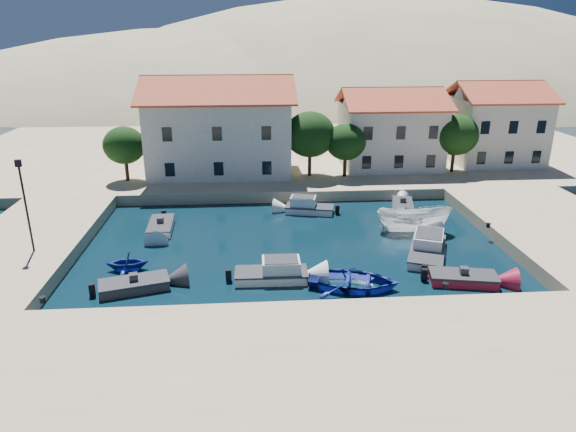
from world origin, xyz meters
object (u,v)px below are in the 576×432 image
at_px(building_mid, 390,127).
at_px(boat_east, 413,232).
at_px(lamppost, 24,197).
at_px(building_left, 219,124).
at_px(rowboat_south, 353,287).
at_px(cabin_cruiser_east, 427,250).
at_px(building_right, 496,122).
at_px(cabin_cruiser_south, 271,273).

height_order(building_mid, boat_east, building_mid).
bearing_deg(lamppost, building_left, 60.10).
distance_m(rowboat_south, cabin_cruiser_east, 7.41).
xyz_separation_m(cabin_cruiser_east, boat_east, (0.38, 4.56, -0.48)).
bearing_deg(cabin_cruiser_east, building_mid, 14.90).
bearing_deg(building_right, lamppost, -152.07).
height_order(building_mid, cabin_cruiser_south, building_mid).
xyz_separation_m(building_mid, cabin_cruiser_south, (-13.79, -24.46, -4.75)).
xyz_separation_m(building_right, boat_east, (-14.37, -18.01, -5.47)).
height_order(building_mid, lamppost, building_mid).
relative_size(building_right, rowboat_south, 1.71).
relative_size(building_left, boat_east, 2.56).
distance_m(building_left, building_mid, 18.04).
height_order(lamppost, cabin_cruiser_south, lamppost).
bearing_deg(lamppost, cabin_cruiser_east, -1.22).
relative_size(building_left, building_mid, 1.40).
height_order(building_right, lamppost, building_right).
xyz_separation_m(lamppost, cabin_cruiser_east, (26.75, -0.57, -4.28)).
relative_size(building_mid, cabin_cruiser_east, 1.72).
distance_m(building_left, cabin_cruiser_south, 24.45).
height_order(lamppost, boat_east, lamppost).
xyz_separation_m(building_mid, rowboat_south, (-8.81, -25.81, -5.22)).
relative_size(cabin_cruiser_south, rowboat_south, 0.83).
bearing_deg(building_right, cabin_cruiser_east, -123.17).
bearing_deg(rowboat_south, cabin_cruiser_east, -41.02).
bearing_deg(lamppost, building_mid, 35.45).
bearing_deg(building_mid, rowboat_south, -108.84).
bearing_deg(building_mid, boat_east, -97.93).
distance_m(cabin_cruiser_south, rowboat_south, 5.18).
xyz_separation_m(building_mid, boat_east, (-2.37, -17.01, -5.22)).
relative_size(building_right, boat_east, 1.65).
bearing_deg(cabin_cruiser_south, lamppost, 168.49).
bearing_deg(cabin_cruiser_south, boat_east, 34.00).
height_order(cabin_cruiser_south, rowboat_south, cabin_cruiser_south).
height_order(building_mid, building_right, building_right).
bearing_deg(rowboat_south, cabin_cruiser_south, 88.72).
height_order(building_left, boat_east, building_left).
height_order(rowboat_south, cabin_cruiser_east, cabin_cruiser_east).
relative_size(lamppost, cabin_cruiser_east, 1.02).
xyz_separation_m(lamppost, cabin_cruiser_south, (15.71, -3.46, -4.28)).
bearing_deg(building_right, building_left, -176.19).
bearing_deg(boat_east, cabin_cruiser_south, 129.56).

